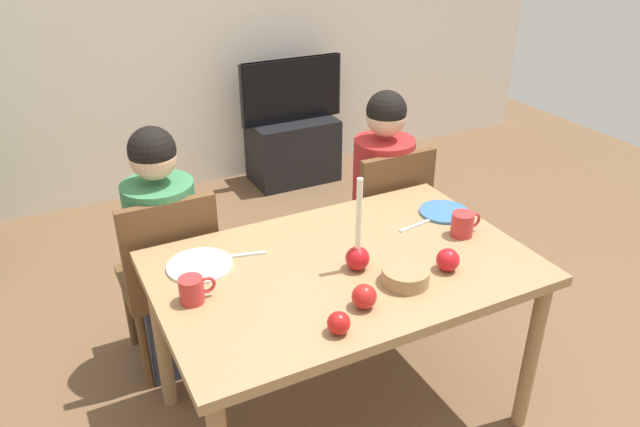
% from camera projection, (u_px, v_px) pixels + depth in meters
% --- Properties ---
extents(ground_plane, '(7.68, 7.68, 0.00)m').
position_uv_depth(ground_plane, '(341.00, 411.00, 2.63)').
color(ground_plane, brown).
extents(back_wall, '(6.40, 0.10, 2.60)m').
position_uv_depth(back_wall, '(158.00, 9.00, 4.08)').
color(back_wall, silver).
rests_on(back_wall, ground).
extents(dining_table, '(1.40, 0.90, 0.75)m').
position_uv_depth(dining_table, '(344.00, 282.00, 2.32)').
color(dining_table, '#99754C').
rests_on(dining_table, ground).
extents(chair_left, '(0.40, 0.40, 0.90)m').
position_uv_depth(chair_left, '(170.00, 273.00, 2.66)').
color(chair_left, brown).
rests_on(chair_left, ground).
extents(chair_right, '(0.40, 0.40, 0.90)m').
position_uv_depth(chair_right, '(384.00, 219.00, 3.10)').
color(chair_right, brown).
rests_on(chair_right, ground).
extents(person_left_child, '(0.30, 0.30, 1.17)m').
position_uv_depth(person_left_child, '(167.00, 258.00, 2.65)').
color(person_left_child, '#33384C').
rests_on(person_left_child, ground).
extents(person_right_child, '(0.30, 0.30, 1.17)m').
position_uv_depth(person_right_child, '(381.00, 206.00, 3.10)').
color(person_right_child, '#33384C').
rests_on(person_right_child, ground).
extents(tv_stand, '(0.64, 0.40, 0.48)m').
position_uv_depth(tv_stand, '(293.00, 150.00, 4.66)').
color(tv_stand, black).
rests_on(tv_stand, ground).
extents(tv, '(0.79, 0.05, 0.46)m').
position_uv_depth(tv, '(292.00, 90.00, 4.45)').
color(tv, black).
rests_on(tv, tv_stand).
extents(candle_centerpiece, '(0.09, 0.09, 0.37)m').
position_uv_depth(candle_centerpiece, '(358.00, 252.00, 2.21)').
color(candle_centerpiece, red).
rests_on(candle_centerpiece, dining_table).
extents(plate_left, '(0.24, 0.24, 0.01)m').
position_uv_depth(plate_left, '(200.00, 266.00, 2.26)').
color(plate_left, white).
rests_on(plate_left, dining_table).
extents(plate_right, '(0.21, 0.21, 0.01)m').
position_uv_depth(plate_right, '(444.00, 212.00, 2.64)').
color(plate_right, teal).
rests_on(plate_right, dining_table).
extents(mug_left, '(0.13, 0.08, 0.09)m').
position_uv_depth(mug_left, '(193.00, 290.00, 2.05)').
color(mug_left, '#B72D2D').
rests_on(mug_left, dining_table).
extents(mug_right, '(0.14, 0.09, 0.10)m').
position_uv_depth(mug_right, '(463.00, 224.00, 2.45)').
color(mug_right, '#B72D2D').
rests_on(mug_right, dining_table).
extents(fork_left, '(0.18, 0.06, 0.01)m').
position_uv_depth(fork_left, '(242.00, 255.00, 2.32)').
color(fork_left, silver).
rests_on(fork_left, dining_table).
extents(fork_right, '(0.18, 0.04, 0.01)m').
position_uv_depth(fork_right, '(416.00, 225.00, 2.53)').
color(fork_right, silver).
rests_on(fork_right, dining_table).
extents(bowl_walnuts, '(0.17, 0.17, 0.06)m').
position_uv_depth(bowl_walnuts, '(405.00, 276.00, 2.15)').
color(bowl_walnuts, '#99754C').
rests_on(bowl_walnuts, dining_table).
extents(apple_near_candle, '(0.09, 0.09, 0.09)m').
position_uv_depth(apple_near_candle, '(364.00, 297.00, 2.02)').
color(apple_near_candle, '#B21D1A').
rests_on(apple_near_candle, dining_table).
extents(apple_by_left_plate, '(0.08, 0.08, 0.08)m').
position_uv_depth(apple_by_left_plate, '(339.00, 323.00, 1.90)').
color(apple_by_left_plate, '#B21715').
rests_on(apple_by_left_plate, dining_table).
extents(apple_by_right_mug, '(0.09, 0.09, 0.09)m').
position_uv_depth(apple_by_right_mug, '(448.00, 260.00, 2.22)').
color(apple_by_right_mug, red).
rests_on(apple_by_right_mug, dining_table).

